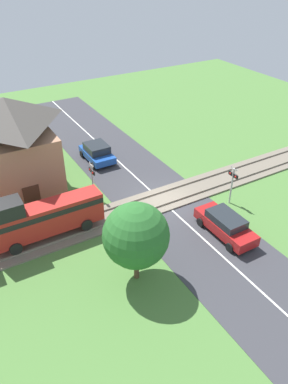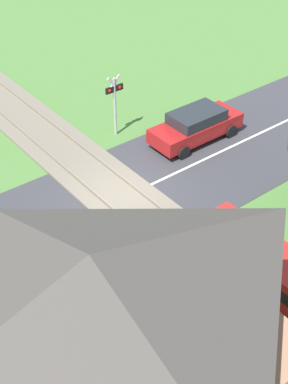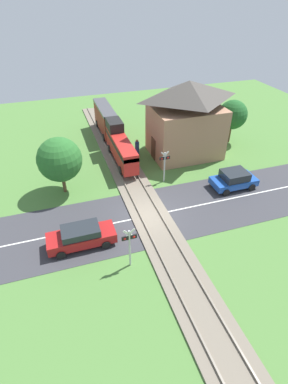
% 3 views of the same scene
% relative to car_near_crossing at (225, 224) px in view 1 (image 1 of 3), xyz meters
% --- Properties ---
extents(ground_plane, '(60.00, 60.00, 0.00)m').
position_rel_car_near_crossing_xyz_m(ground_plane, '(5.19, 1.44, -0.77)').
color(ground_plane, '#4C7A38').
extents(road_surface, '(48.00, 6.40, 0.02)m').
position_rel_car_near_crossing_xyz_m(road_surface, '(5.19, 1.44, -0.76)').
color(road_surface, '#38383D').
rests_on(road_surface, ground_plane).
extents(track_bed, '(2.80, 48.00, 0.24)m').
position_rel_car_near_crossing_xyz_m(track_bed, '(5.19, 1.44, -0.70)').
color(track_bed, '#756B5B').
rests_on(track_bed, ground_plane).
extents(car_near_crossing, '(4.37, 1.80, 1.46)m').
position_rel_car_near_crossing_xyz_m(car_near_crossing, '(0.00, 0.00, 0.00)').
color(car_near_crossing, '#A81919').
rests_on(car_near_crossing, ground_plane).
extents(car_far_side, '(3.70, 2.04, 1.50)m').
position_rel_car_near_crossing_xyz_m(car_far_side, '(13.04, 2.88, 0.01)').
color(car_far_side, '#1E4CA8').
rests_on(car_far_side, ground_plane).
extents(crossing_signal_west_approach, '(0.90, 0.18, 2.90)m').
position_rel_car_near_crossing_xyz_m(crossing_signal_west_approach, '(2.52, -2.61, 1.10)').
color(crossing_signal_west_approach, '#B7B7B7').
rests_on(crossing_signal_west_approach, ground_plane).
extents(crossing_signal_east_approach, '(0.90, 0.18, 2.90)m').
position_rel_car_near_crossing_xyz_m(crossing_signal_east_approach, '(7.85, 5.49, 1.10)').
color(crossing_signal_east_approach, '#B7B7B7').
rests_on(crossing_signal_east_approach, ground_plane).
extents(station_building, '(6.98, 5.40, 7.14)m').
position_rel_car_near_crossing_xyz_m(station_building, '(11.60, 9.69, 2.72)').
color(station_building, '#AD7A5B').
rests_on(station_building, ground_plane).
extents(pedestrian_by_station, '(0.41, 0.41, 1.65)m').
position_rel_car_near_crossing_xyz_m(pedestrian_by_station, '(7.08, 10.89, -0.02)').
color(pedestrian_by_station, '#2D4C8E').
rests_on(pedestrian_by_station, ground_plane).
extents(tree_roadside_hedge, '(3.47, 3.47, 4.71)m').
position_rel_car_near_crossing_xyz_m(tree_roadside_hedge, '(-0.44, 6.61, 2.20)').
color(tree_roadside_hedge, brown).
rests_on(tree_roadside_hedge, ground_plane).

